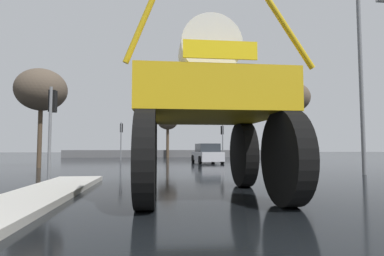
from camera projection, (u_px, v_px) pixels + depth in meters
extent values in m
plane|color=black|center=(180.00, 166.00, 20.04)|extent=(120.00, 120.00, 0.00)
cube|color=#B2AFA8|center=(17.00, 204.00, 6.05)|extent=(1.53, 10.34, 0.15)
cylinder|color=black|center=(150.00, 154.00, 9.16)|extent=(0.41, 2.01, 2.00)
cylinder|color=black|center=(243.00, 154.00, 9.47)|extent=(0.41, 2.01, 2.00)
cylinder|color=black|center=(145.00, 158.00, 5.96)|extent=(0.41, 2.01, 2.00)
cylinder|color=black|center=(286.00, 158.00, 6.27)|extent=(0.41, 2.01, 2.00)
cube|color=gold|center=(205.00, 101.00, 7.81)|extent=(3.43, 3.96, 0.92)
cube|color=#A98611|center=(203.00, 67.00, 8.27)|extent=(1.21, 1.51, 1.11)
cylinder|color=silver|center=(209.00, 50.00, 7.32)|extent=(1.43, 1.09, 1.42)
cylinder|color=gold|center=(142.00, 23.00, 5.97)|extent=(0.75, 0.13, 1.66)
cylinder|color=gold|center=(290.00, 33.00, 6.29)|extent=(1.05, 0.13, 1.52)
cube|color=yellow|center=(221.00, 50.00, 5.88)|extent=(1.47, 0.05, 0.36)
cube|color=#B7B7BF|center=(207.00, 156.00, 23.71)|extent=(1.99, 4.21, 0.70)
cube|color=#23282D|center=(207.00, 148.00, 23.60)|extent=(1.71, 2.21, 0.64)
cylinder|color=black|center=(193.00, 159.00, 24.86)|extent=(0.22, 0.61, 0.60)
cylinder|color=black|center=(213.00, 158.00, 25.18)|extent=(0.22, 0.61, 0.60)
cylinder|color=black|center=(200.00, 160.00, 22.21)|extent=(0.22, 0.61, 0.60)
cylinder|color=black|center=(222.00, 160.00, 22.53)|extent=(0.22, 0.61, 0.60)
cylinder|color=slate|center=(50.00, 133.00, 11.30)|extent=(0.11, 0.11, 3.51)
cube|color=black|center=(53.00, 101.00, 11.60)|extent=(0.24, 0.32, 0.84)
sphere|color=#390503|center=(55.00, 95.00, 11.80)|extent=(0.17, 0.17, 0.17)
sphere|color=#3C2403|center=(54.00, 102.00, 11.78)|extent=(0.17, 0.17, 0.17)
sphere|color=green|center=(54.00, 109.00, 11.77)|extent=(0.17, 0.17, 0.17)
cylinder|color=slate|center=(294.00, 138.00, 12.41)|extent=(0.11, 0.11, 3.23)
cube|color=black|center=(291.00, 112.00, 12.70)|extent=(0.24, 0.32, 0.84)
sphere|color=#390503|center=(289.00, 106.00, 12.90)|extent=(0.17, 0.17, 0.17)
sphere|color=#3C2403|center=(289.00, 113.00, 12.89)|extent=(0.17, 0.17, 0.17)
sphere|color=green|center=(290.00, 119.00, 12.87)|extent=(0.17, 0.17, 0.17)
cylinder|color=slate|center=(121.00, 141.00, 28.48)|extent=(0.11, 0.11, 3.60)
cube|color=black|center=(121.00, 128.00, 28.78)|extent=(0.24, 0.32, 0.84)
sphere|color=#390503|center=(122.00, 125.00, 28.98)|extent=(0.17, 0.17, 0.17)
sphere|color=#3C2403|center=(122.00, 128.00, 28.96)|extent=(0.17, 0.17, 0.17)
sphere|color=green|center=(122.00, 131.00, 28.95)|extent=(0.17, 0.17, 0.17)
cylinder|color=slate|center=(223.00, 142.00, 29.62)|extent=(0.11, 0.11, 3.46)
cube|color=black|center=(222.00, 130.00, 29.91)|extent=(0.24, 0.32, 0.84)
sphere|color=#390503|center=(222.00, 128.00, 30.12)|extent=(0.17, 0.17, 0.17)
sphere|color=#3C2403|center=(222.00, 130.00, 30.10)|extent=(0.17, 0.17, 0.17)
sphere|color=green|center=(222.00, 133.00, 30.08)|extent=(0.17, 0.17, 0.17)
cylinder|color=slate|center=(361.00, 82.00, 13.78)|extent=(0.18, 0.18, 8.42)
cube|color=silver|center=(382.00, 0.00, 14.18)|extent=(0.50, 0.24, 0.16)
cylinder|color=#473828|center=(40.00, 137.00, 18.24)|extent=(0.26, 0.26, 3.69)
ellipsoid|color=brown|center=(41.00, 90.00, 18.43)|extent=(3.02, 3.02, 2.57)
cylinder|color=#473828|center=(293.00, 136.00, 22.96)|extent=(0.37, 0.37, 4.12)
ellipsoid|color=brown|center=(292.00, 97.00, 23.16)|extent=(2.70, 2.70, 2.30)
cylinder|color=#473828|center=(168.00, 143.00, 37.17)|extent=(0.35, 0.35, 3.63)
ellipsoid|color=brown|center=(168.00, 121.00, 37.34)|extent=(2.54, 2.54, 2.16)
cube|color=#59595B|center=(169.00, 154.00, 37.61)|extent=(25.81, 0.24, 0.90)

